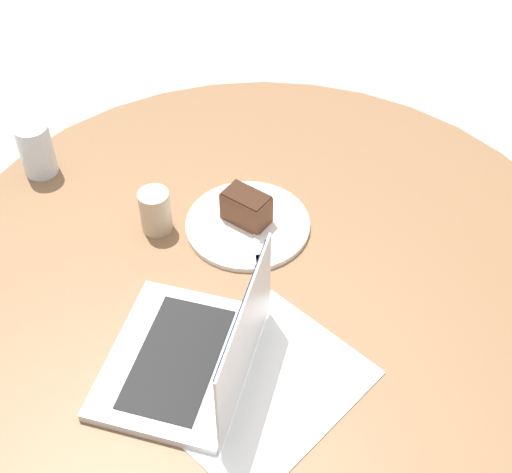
{
  "coord_description": "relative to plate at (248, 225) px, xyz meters",
  "views": [
    {
      "loc": [
        -0.37,
        -0.86,
        1.77
      ],
      "look_at": [
        0.01,
        0.07,
        0.74
      ],
      "focal_mm": 50.0,
      "sensor_mm": 36.0,
      "label": 1
    }
  ],
  "objects": [
    {
      "name": "plate",
      "position": [
        0.0,
        0.0,
        0.0
      ],
      "size": [
        0.26,
        0.26,
        0.01
      ],
      "color": "silver",
      "rests_on": "dining_table"
    },
    {
      "name": "cake_slice",
      "position": [
        0.0,
        0.01,
        0.04
      ],
      "size": [
        0.1,
        0.11,
        0.07
      ],
      "rotation": [
        0.0,
        0.0,
        5.27
      ],
      "color": "brown",
      "rests_on": "plate"
    },
    {
      "name": "dining_table",
      "position": [
        -0.02,
        -0.14,
        -0.11
      ],
      "size": [
        1.37,
        1.37,
        0.7
      ],
      "color": "brown",
      "rests_on": "ground_plane"
    },
    {
      "name": "fork",
      "position": [
        -0.0,
        -0.06,
        0.01
      ],
      "size": [
        0.07,
        0.17,
        0.0
      ],
      "rotation": [
        0.0,
        0.0,
        4.41
      ],
      "color": "silver",
      "rests_on": "plate"
    },
    {
      "name": "water_glass",
      "position": [
        -0.37,
        0.35,
        0.06
      ],
      "size": [
        0.08,
        0.08,
        0.13
      ],
      "color": "silver",
      "rests_on": "dining_table"
    },
    {
      "name": "ground_plane",
      "position": [
        -0.02,
        -0.14,
        -0.71
      ],
      "size": [
        12.0,
        12.0,
        0.0
      ],
      "primitive_type": "plane",
      "color": "#B7AD9E"
    },
    {
      "name": "coffee_glass",
      "position": [
        -0.18,
        0.07,
        0.04
      ],
      "size": [
        0.07,
        0.07,
        0.1
      ],
      "color": "#C6AD89",
      "rests_on": "dining_table"
    },
    {
      "name": "laptop",
      "position": [
        -0.22,
        -0.29,
        0.03
      ],
      "size": [
        0.39,
        0.39,
        0.22
      ],
      "rotation": [
        0.0,
        0.0,
        7.19
      ],
      "color": "silver",
      "rests_on": "dining_table"
    },
    {
      "name": "paper_document",
      "position": [
        -0.13,
        -0.38,
        -0.0
      ],
      "size": [
        0.43,
        0.39,
        0.0
      ],
      "rotation": [
        0.0,
        0.0,
        0.42
      ],
      "color": "white",
      "rests_on": "dining_table"
    }
  ]
}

